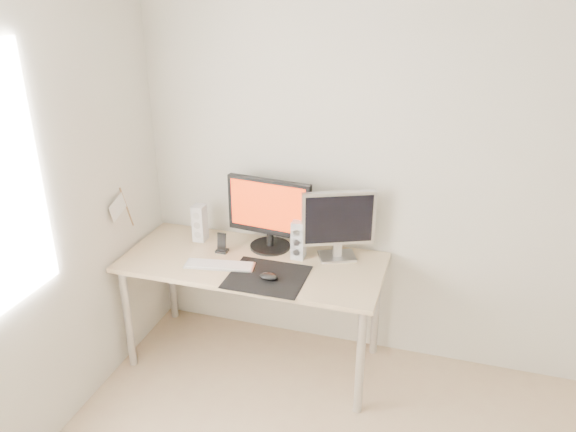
{
  "coord_description": "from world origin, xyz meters",
  "views": [
    {
      "loc": [
        0.17,
        -1.47,
        2.35
      ],
      "look_at": [
        -0.73,
        1.48,
        1.01
      ],
      "focal_mm": 35.0,
      "sensor_mm": 36.0,
      "label": 1
    }
  ],
  "objects_px": {
    "second_monitor": "(338,222)",
    "keyboard": "(220,265)",
    "desk": "(253,271)",
    "speaker_right": "(299,240)",
    "mouse": "(269,277)",
    "speaker_left": "(200,223)",
    "phone_dock": "(222,246)",
    "main_monitor": "(269,212)"
  },
  "relations": [
    {
      "from": "desk",
      "to": "speaker_right",
      "type": "xyz_separation_m",
      "value": [
        0.26,
        0.12,
        0.2
      ]
    },
    {
      "from": "main_monitor",
      "to": "speaker_right",
      "type": "height_order",
      "value": "main_monitor"
    },
    {
      "from": "second_monitor",
      "to": "speaker_right",
      "type": "distance_m",
      "value": 0.27
    },
    {
      "from": "mouse",
      "to": "speaker_left",
      "type": "bearing_deg",
      "value": 148.25
    },
    {
      "from": "main_monitor",
      "to": "speaker_right",
      "type": "bearing_deg",
      "value": -18.73
    },
    {
      "from": "mouse",
      "to": "desk",
      "type": "xyz_separation_m",
      "value": [
        -0.17,
        0.2,
        -0.1
      ]
    },
    {
      "from": "mouse",
      "to": "main_monitor",
      "type": "height_order",
      "value": "main_monitor"
    },
    {
      "from": "speaker_right",
      "to": "speaker_left",
      "type": "bearing_deg",
      "value": 175.62
    },
    {
      "from": "phone_dock",
      "to": "speaker_right",
      "type": "bearing_deg",
      "value": 8.08
    },
    {
      "from": "keyboard",
      "to": "mouse",
      "type": "bearing_deg",
      "value": -12.11
    },
    {
      "from": "main_monitor",
      "to": "mouse",
      "type": "bearing_deg",
      "value": -72.12
    },
    {
      "from": "mouse",
      "to": "phone_dock",
      "type": "xyz_separation_m",
      "value": [
        -0.4,
        0.25,
        0.02
      ]
    },
    {
      "from": "keyboard",
      "to": "phone_dock",
      "type": "height_order",
      "value": "phone_dock"
    },
    {
      "from": "mouse",
      "to": "phone_dock",
      "type": "height_order",
      "value": "phone_dock"
    },
    {
      "from": "speaker_right",
      "to": "mouse",
      "type": "bearing_deg",
      "value": -105.11
    },
    {
      "from": "main_monitor",
      "to": "second_monitor",
      "type": "distance_m",
      "value": 0.44
    },
    {
      "from": "speaker_left",
      "to": "phone_dock",
      "type": "height_order",
      "value": "speaker_left"
    },
    {
      "from": "speaker_right",
      "to": "phone_dock",
      "type": "xyz_separation_m",
      "value": [
        -0.48,
        -0.07,
        -0.08
      ]
    },
    {
      "from": "mouse",
      "to": "desk",
      "type": "height_order",
      "value": "mouse"
    },
    {
      "from": "mouse",
      "to": "second_monitor",
      "type": "relative_size",
      "value": 0.26
    },
    {
      "from": "second_monitor",
      "to": "phone_dock",
      "type": "relative_size",
      "value": 3.37
    },
    {
      "from": "speaker_left",
      "to": "speaker_right",
      "type": "distance_m",
      "value": 0.69
    },
    {
      "from": "mouse",
      "to": "keyboard",
      "type": "distance_m",
      "value": 0.34
    },
    {
      "from": "phone_dock",
      "to": "speaker_left",
      "type": "bearing_deg",
      "value": 149.26
    },
    {
      "from": "main_monitor",
      "to": "speaker_right",
      "type": "distance_m",
      "value": 0.26
    },
    {
      "from": "mouse",
      "to": "speaker_left",
      "type": "height_order",
      "value": "speaker_left"
    },
    {
      "from": "speaker_left",
      "to": "speaker_right",
      "type": "bearing_deg",
      "value": -4.38
    },
    {
      "from": "phone_dock",
      "to": "second_monitor",
      "type": "bearing_deg",
      "value": 10.96
    },
    {
      "from": "second_monitor",
      "to": "phone_dock",
      "type": "bearing_deg",
      "value": -169.04
    },
    {
      "from": "second_monitor",
      "to": "speaker_left",
      "type": "bearing_deg",
      "value": -178.95
    },
    {
      "from": "mouse",
      "to": "main_monitor",
      "type": "distance_m",
      "value": 0.47
    },
    {
      "from": "desk",
      "to": "keyboard",
      "type": "relative_size",
      "value": 3.69
    },
    {
      "from": "main_monitor",
      "to": "phone_dock",
      "type": "relative_size",
      "value": 4.27
    },
    {
      "from": "phone_dock",
      "to": "desk",
      "type": "bearing_deg",
      "value": -12.95
    },
    {
      "from": "desk",
      "to": "second_monitor",
      "type": "height_order",
      "value": "second_monitor"
    },
    {
      "from": "second_monitor",
      "to": "speaker_left",
      "type": "height_order",
      "value": "second_monitor"
    },
    {
      "from": "main_monitor",
      "to": "speaker_right",
      "type": "relative_size",
      "value": 2.25
    },
    {
      "from": "main_monitor",
      "to": "second_monitor",
      "type": "bearing_deg",
      "value": -0.32
    },
    {
      "from": "speaker_left",
      "to": "keyboard",
      "type": "bearing_deg",
      "value": -48.67
    },
    {
      "from": "main_monitor",
      "to": "keyboard",
      "type": "relative_size",
      "value": 1.27
    },
    {
      "from": "speaker_left",
      "to": "phone_dock",
      "type": "distance_m",
      "value": 0.25
    },
    {
      "from": "second_monitor",
      "to": "keyboard",
      "type": "distance_m",
      "value": 0.76
    }
  ]
}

